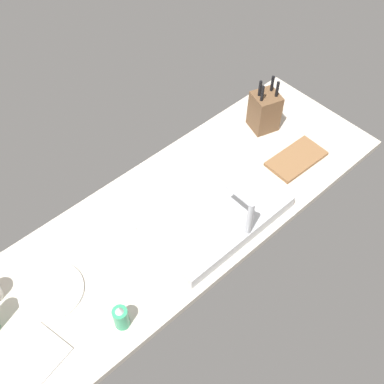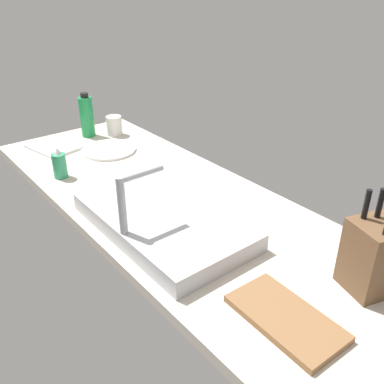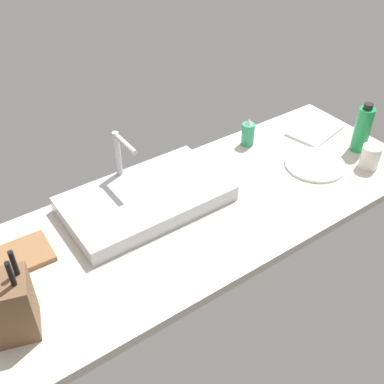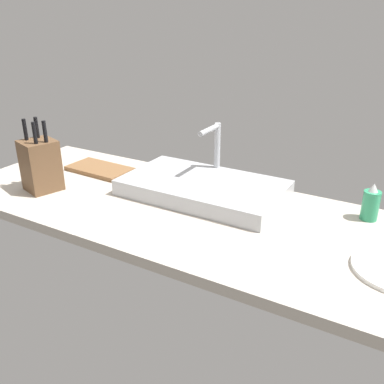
{
  "view_description": "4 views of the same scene",
  "coord_description": "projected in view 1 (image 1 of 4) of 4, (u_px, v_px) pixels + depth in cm",
  "views": [
    {
      "loc": [
        77.96,
        92.0,
        166.31
      ],
      "look_at": [
        -5.14,
        0.7,
        12.89
      ],
      "focal_mm": 44.76,
      "sensor_mm": 36.0,
      "label": 1
    },
    {
      "loc": [
        -102.43,
        77.06,
        77.77
      ],
      "look_at": [
        -6.66,
        0.48,
        12.25
      ],
      "focal_mm": 39.46,
      "sensor_mm": 36.0,
      "label": 2
    },
    {
      "loc": [
        -68.79,
        -102.96,
        113.42
      ],
      "look_at": [
        3.47,
        0.06,
        12.86
      ],
      "focal_mm": 43.66,
      "sensor_mm": 36.0,
      "label": 3
    },
    {
      "loc": [
        59.63,
        -112.18,
        66.27
      ],
      "look_at": [
        -6.39,
        2.49,
        9.06
      ],
      "focal_mm": 38.96,
      "sensor_mm": 36.0,
      "label": 4
    }
  ],
  "objects": [
    {
      "name": "countertop_slab",
      "position": [
        182.0,
        214.0,
        2.04
      ],
      "size": [
        195.99,
        66.61,
        3.5
      ],
      "primitive_type": "cube",
      "color": "beige",
      "rests_on": "ground"
    },
    {
      "name": "sink_basin",
      "position": [
        217.0,
        216.0,
        1.97
      ],
      "size": [
        58.67,
        33.55,
        5.9
      ],
      "primitive_type": "cube",
      "color": "#B7BABF",
      "rests_on": "countertop_slab"
    },
    {
      "name": "faucet",
      "position": [
        246.0,
        216.0,
        1.83
      ],
      "size": [
        5.5,
        15.22,
        23.87
      ],
      "color": "#B7BABF",
      "rests_on": "countertop_slab"
    },
    {
      "name": "knife_block",
      "position": [
        264.0,
        111.0,
        2.27
      ],
      "size": [
        15.02,
        14.97,
        27.21
      ],
      "rotation": [
        0.0,
        0.0,
        -0.31
      ],
      "color": "brown",
      "rests_on": "countertop_slab"
    },
    {
      "name": "cutting_board",
      "position": [
        296.0,
        159.0,
        2.2
      ],
      "size": [
        28.22,
        15.87,
        1.8
      ],
      "primitive_type": "cube",
      "rotation": [
        0.0,
        0.0,
        -0.04
      ],
      "color": "brown",
      "rests_on": "countertop_slab"
    },
    {
      "name": "soap_bottle",
      "position": [
        121.0,
        317.0,
        1.67
      ],
      "size": [
        5.5,
        5.5,
        12.7
      ],
      "color": "#2D9966",
      "rests_on": "countertop_slab"
    },
    {
      "name": "dinner_plate",
      "position": [
        51.0,
        291.0,
        1.79
      ],
      "size": [
        24.28,
        24.28,
        1.2
      ],
      "primitive_type": "cylinder",
      "color": "white",
      "rests_on": "countertop_slab"
    },
    {
      "name": "dish_towel",
      "position": [
        31.0,
        363.0,
        1.62
      ],
      "size": [
        26.66,
        20.97,
        1.2
      ],
      "primitive_type": "cube",
      "rotation": [
        0.0,
        0.0,
        0.21
      ],
      "color": "white",
      "rests_on": "countertop_slab"
    }
  ]
}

